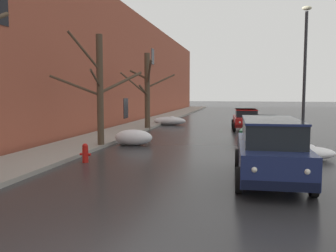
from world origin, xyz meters
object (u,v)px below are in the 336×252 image
object	(u,v)px
sedan_red_parked_kerbside_mid	(246,119)
suv_darkblue_approaching_near_lane	(270,147)
bare_tree_mid_block	(147,90)
fire_hydrant	(85,153)
bare_tree_second_along_sidewalk	(100,88)
sedan_green_parked_kerbside_close	(260,130)
street_lamp_post	(305,70)

from	to	relation	value
sedan_red_parked_kerbside_mid	suv_darkblue_approaching_near_lane	bearing A→B (deg)	-87.51
bare_tree_mid_block	fire_hydrant	world-z (taller)	bare_tree_mid_block
fire_hydrant	bare_tree_second_along_sidewalk	bearing A→B (deg)	103.48
bare_tree_second_along_sidewalk	sedan_green_parked_kerbside_close	size ratio (longest dim) A/B	1.22
street_lamp_post	sedan_green_parked_kerbside_close	bearing A→B (deg)	176.12
bare_tree_mid_block	bare_tree_second_along_sidewalk	bearing A→B (deg)	-90.10
sedan_green_parked_kerbside_close	street_lamp_post	bearing A→B (deg)	-3.88
bare_tree_second_along_sidewalk	bare_tree_mid_block	xyz separation A→B (m)	(0.01, 8.23, -0.04)
bare_tree_mid_block	fire_hydrant	xyz separation A→B (m)	(0.82, -11.71, -2.41)
fire_hydrant	street_lamp_post	bearing A→B (deg)	34.35
suv_darkblue_approaching_near_lane	bare_tree_mid_block	bearing A→B (deg)	119.01
fire_hydrant	sedan_green_parked_kerbside_close	bearing A→B (deg)	42.28
bare_tree_second_along_sidewalk	bare_tree_mid_block	size ratio (longest dim) A/B	1.00
bare_tree_second_along_sidewalk	sedan_green_parked_kerbside_close	bearing A→B (deg)	18.39
bare_tree_mid_block	suv_darkblue_approaching_near_lane	size ratio (longest dim) A/B	1.08
sedan_red_parked_kerbside_mid	street_lamp_post	size ratio (longest dim) A/B	0.68
bare_tree_mid_block	suv_darkblue_approaching_near_lane	world-z (taller)	bare_tree_mid_block
street_lamp_post	bare_tree_second_along_sidewalk	bearing A→B (deg)	-166.06
suv_darkblue_approaching_near_lane	fire_hydrant	size ratio (longest dim) A/B	6.86
bare_tree_second_along_sidewalk	suv_darkblue_approaching_near_lane	world-z (taller)	bare_tree_second_along_sidewalk
bare_tree_mid_block	street_lamp_post	bearing A→B (deg)	-32.54
sedan_green_parked_kerbside_close	fire_hydrant	xyz separation A→B (m)	(-6.51, -5.92, -0.40)
bare_tree_mid_block	sedan_green_parked_kerbside_close	distance (m)	9.56
bare_tree_second_along_sidewalk	bare_tree_mid_block	distance (m)	8.23
suv_darkblue_approaching_near_lane	sedan_red_parked_kerbside_mid	world-z (taller)	suv_darkblue_approaching_near_lane
sedan_green_parked_kerbside_close	bare_tree_second_along_sidewalk	bearing A→B (deg)	-161.61
fire_hydrant	street_lamp_post	size ratio (longest dim) A/B	0.11
sedan_green_parked_kerbside_close	bare_tree_mid_block	bearing A→B (deg)	141.69
sedan_red_parked_kerbside_mid	fire_hydrant	world-z (taller)	sedan_red_parked_kerbside_mid
suv_darkblue_approaching_near_lane	sedan_green_parked_kerbside_close	bearing A→B (deg)	89.84
bare_tree_mid_block	street_lamp_post	xyz separation A→B (m)	(9.29, -5.93, 0.87)
bare_tree_second_along_sidewalk	suv_darkblue_approaching_near_lane	distance (m)	9.03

